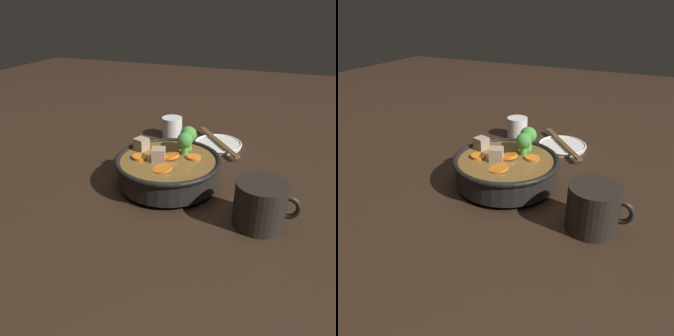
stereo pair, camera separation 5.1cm
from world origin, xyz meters
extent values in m
plane|color=black|center=(0.00, 0.00, 0.00)|extent=(3.00, 3.00, 0.00)
cylinder|color=black|center=(0.00, 0.00, 0.01)|extent=(0.13, 0.13, 0.01)
cylinder|color=black|center=(0.00, 0.00, 0.04)|extent=(0.23, 0.23, 0.05)
torus|color=black|center=(0.00, 0.00, 0.06)|extent=(0.25, 0.25, 0.01)
cylinder|color=brown|center=(0.00, 0.00, 0.05)|extent=(0.22, 0.22, 0.03)
cylinder|color=orange|center=(-0.06, -0.02, 0.07)|extent=(0.05, 0.05, 0.01)
cylinder|color=orange|center=(0.05, 0.03, 0.07)|extent=(0.03, 0.03, 0.01)
cylinder|color=orange|center=(0.00, 0.01, 0.07)|extent=(0.06, 0.05, 0.02)
cylinder|color=orange|center=(0.01, -0.05, 0.07)|extent=(0.06, 0.06, 0.01)
cylinder|color=#59B84C|center=(0.02, 0.04, 0.07)|extent=(0.02, 0.02, 0.02)
sphere|color=#47933D|center=(0.02, 0.04, 0.10)|extent=(0.04, 0.04, 0.04)
cylinder|color=#59B84C|center=(0.02, 0.07, 0.08)|extent=(0.02, 0.02, 0.02)
sphere|color=#47933D|center=(0.02, 0.07, 0.10)|extent=(0.04, 0.04, 0.04)
cube|color=tan|center=(-0.08, 0.03, 0.08)|extent=(0.04, 0.04, 0.03)
cube|color=tan|center=(-0.02, -0.01, 0.08)|extent=(0.04, 0.04, 0.03)
cylinder|color=white|center=(0.06, 0.26, 0.01)|extent=(0.13, 0.13, 0.01)
torus|color=white|center=(0.06, 0.26, 0.01)|extent=(0.14, 0.14, 0.01)
cylinder|color=white|center=(-0.10, 0.29, 0.03)|extent=(0.06, 0.06, 0.06)
cylinder|color=brown|center=(-0.10, 0.29, 0.05)|extent=(0.05, 0.05, 0.00)
cylinder|color=black|center=(0.22, -0.08, 0.05)|extent=(0.10, 0.10, 0.09)
torus|color=black|center=(0.27, -0.08, 0.05)|extent=(0.05, 0.01, 0.05)
cylinder|color=olive|center=(0.06, 0.27, 0.02)|extent=(0.16, 0.19, 0.01)
cylinder|color=olive|center=(0.05, 0.26, 0.02)|extent=(0.16, 0.19, 0.01)
camera|label=1|loc=(0.25, -0.63, 0.39)|focal=35.00mm
camera|label=2|loc=(0.29, -0.61, 0.39)|focal=35.00mm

